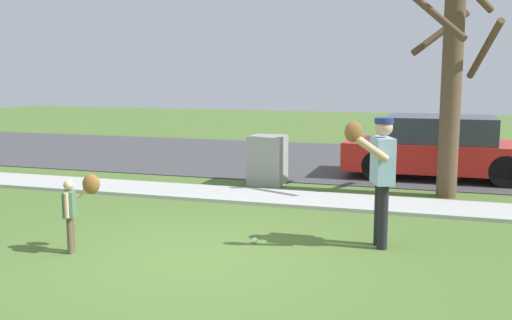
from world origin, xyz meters
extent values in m
plane|color=#4C6B2D|center=(0.00, 3.50, 0.00)|extent=(48.00, 48.00, 0.00)
cube|color=#B2B2AD|center=(0.00, 3.60, 0.03)|extent=(36.00, 1.20, 0.06)
cube|color=#424244|center=(0.00, 8.60, 0.01)|extent=(36.00, 6.80, 0.02)
cylinder|color=black|center=(2.12, 1.11, 0.42)|extent=(0.13, 0.13, 0.84)
cylinder|color=black|center=(2.07, 1.27, 0.42)|extent=(0.13, 0.13, 0.84)
cube|color=#8CADC6|center=(2.09, 1.19, 1.14)|extent=(0.36, 0.46, 0.60)
sphere|color=tan|center=(2.09, 1.19, 1.57)|extent=(0.23, 0.23, 0.23)
cylinder|color=navy|center=(2.09, 1.19, 1.66)|extent=(0.24, 0.24, 0.07)
cylinder|color=tan|center=(1.95, 0.87, 1.36)|extent=(0.52, 0.28, 0.40)
ellipsoid|color=brown|center=(1.76, 0.80, 1.54)|extent=(0.26, 0.21, 0.26)
cylinder|color=tan|center=(2.01, 1.43, 1.16)|extent=(0.10, 0.10, 0.56)
cylinder|color=brown|center=(-1.64, -0.18, 0.23)|extent=(0.07, 0.07, 0.47)
cylinder|color=brown|center=(-1.61, -0.27, 0.23)|extent=(0.07, 0.07, 0.47)
cube|color=#4C7251|center=(-1.62, -0.23, 0.63)|extent=(0.20, 0.25, 0.33)
sphere|color=tan|center=(-1.62, -0.23, 0.87)|extent=(0.13, 0.13, 0.13)
cylinder|color=tan|center=(-1.54, -0.05, 0.75)|extent=(0.29, 0.15, 0.22)
ellipsoid|color=brown|center=(-1.44, -0.01, 0.85)|extent=(0.26, 0.21, 0.26)
cylinder|color=tan|center=(-1.57, -0.36, 0.64)|extent=(0.05, 0.05, 0.31)
sphere|color=white|center=(0.48, 0.85, 0.04)|extent=(0.07, 0.07, 0.07)
cube|color=gray|center=(-0.53, 4.91, 0.50)|extent=(0.69, 0.71, 1.00)
cylinder|color=brown|center=(2.95, 4.73, 2.05)|extent=(0.36, 0.36, 4.09)
cylinder|color=brown|center=(3.48, 4.90, 2.66)|extent=(0.53, 1.36, 1.02)
cylinder|color=brown|center=(2.72, 5.13, 2.99)|extent=(1.05, 0.68, 0.85)
cylinder|color=brown|center=(2.54, 4.26, 3.32)|extent=(1.25, 1.11, 1.14)
cube|color=red|center=(2.81, 6.67, 0.50)|extent=(4.00, 1.75, 0.60)
cube|color=#2D333D|center=(2.81, 6.67, 1.07)|extent=(2.20, 1.61, 0.55)
cylinder|color=black|center=(1.57, 5.91, 0.34)|extent=(0.64, 0.22, 0.64)
cylinder|color=black|center=(1.57, 7.44, 0.34)|extent=(0.64, 0.22, 0.64)
cylinder|color=black|center=(4.05, 5.91, 0.34)|extent=(0.64, 0.22, 0.64)
cylinder|color=black|center=(4.05, 7.44, 0.34)|extent=(0.64, 0.22, 0.64)
camera|label=1|loc=(2.75, -6.36, 2.26)|focal=40.99mm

